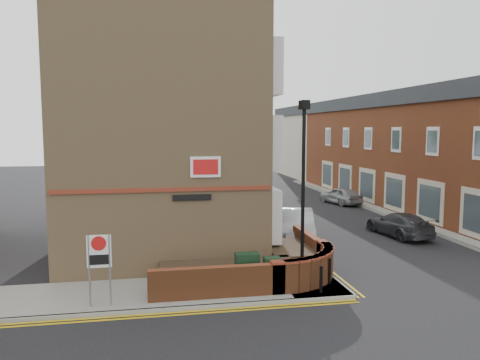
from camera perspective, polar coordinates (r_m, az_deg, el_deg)
name	(u,v)px	position (r m, az deg, el deg)	size (l,w,h in m)	color
ground	(264,305)	(15.17, 3.00, -14.93)	(120.00, 120.00, 0.00)	black
pavement_corner	(151,293)	(16.20, -10.78, -13.42)	(13.00, 3.00, 0.12)	gray
pavement_main	(238,212)	(30.71, -0.28, -3.93)	(2.00, 32.00, 0.12)	gray
pavement_far	(416,215)	(31.80, 20.70, -3.98)	(4.00, 40.00, 0.12)	gray
kerb_side	(151,311)	(14.79, -10.81, -15.36)	(13.00, 0.15, 0.12)	gray
kerb_main_near	(253,212)	(30.90, 1.55, -3.87)	(0.15, 32.00, 0.12)	gray
kerb_main_far	(387,216)	(30.82, 17.50, -4.18)	(0.15, 40.00, 0.12)	gray
yellow_lines_side	(151,316)	(14.58, -10.81, -15.92)	(13.00, 0.28, 0.01)	gold
yellow_lines_main	(256,212)	(30.96, 2.01, -3.95)	(0.28, 32.00, 0.01)	gold
corner_building	(164,113)	(21.78, -9.27, 8.12)	(8.95, 10.40, 13.60)	#A28056
garden_wall	(249,280)	(17.47, 1.06, -12.03)	(6.80, 6.00, 1.20)	brown
lamppost	(303,193)	(15.89, 7.69, -1.54)	(0.25, 0.50, 6.30)	black
utility_cabinet_large	(247,271)	(16.08, 0.86, -10.98)	(0.80, 0.45, 1.20)	black
utility_cabinet_small	(272,273)	(15.98, 3.95, -11.28)	(0.55, 0.40, 1.10)	black
bollard_near	(321,279)	(15.90, 9.85, -11.84)	(0.11, 0.11, 0.90)	black
bollard_far	(329,271)	(16.81, 10.85, -10.85)	(0.11, 0.11, 0.90)	black
zone_sign	(99,257)	(14.86, -16.79, -8.98)	(0.72, 0.07, 2.20)	slate
far_terrace	(407,149)	(35.57, 19.70, 3.55)	(5.40, 30.40, 8.00)	brown
far_terrace_cream	(311,141)	(54.76, 8.62, 4.67)	(5.40, 12.40, 8.00)	#BCB49B
tree_near	(243,142)	(28.32, 0.41, 4.66)	(3.64, 3.65, 6.70)	#382B1E
tree_mid	(224,133)	(36.20, -1.97, 5.78)	(4.03, 4.03, 7.42)	#382B1E
tree_far	(211,135)	(44.13, -3.50, 5.49)	(3.81, 3.81, 7.00)	#382B1E
traffic_light_assembly	(224,161)	(39.27, -2.01, 2.29)	(0.20, 0.16, 4.20)	black
silver_car_near	(297,225)	(23.51, 6.94, -5.44)	(1.56, 4.48, 1.48)	#9EA3A6
red_car_main	(253,197)	(33.41, 1.65, -2.12)	(2.07, 4.49, 1.25)	maroon
grey_car_far	(399,224)	(25.47, 18.81, -5.12)	(1.71, 4.21, 1.22)	#323338
silver_car_far	(341,195)	(35.05, 12.18, -1.86)	(1.49, 3.70, 1.26)	gray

